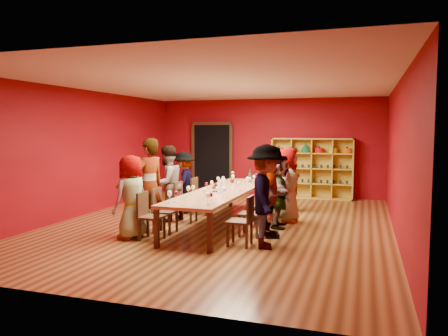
{
  "coord_description": "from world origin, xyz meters",
  "views": [
    {
      "loc": [
        2.91,
        -8.86,
        2.04
      ],
      "look_at": [
        -0.24,
        0.84,
        1.15
      ],
      "focal_mm": 35.0,
      "sensor_mm": 36.0,
      "label": 1
    }
  ],
  "objects": [
    {
      "name": "person_left_0",
      "position": [
        -1.25,
        -1.69,
        0.79
      ],
      "size": [
        0.61,
        0.86,
        1.58
      ],
      "primitive_type": "imported",
      "rotation": [
        0.0,
        0.0,
        -1.84
      ],
      "color": "#121B34",
      "rests_on": "ground"
    },
    {
      "name": "wine_bottle",
      "position": [
        0.22,
        1.51,
        0.88
      ],
      "size": [
        0.1,
        0.1,
        0.33
      ],
      "color": "#163C1C",
      "rests_on": "tasting_table"
    },
    {
      "name": "person_left_1",
      "position": [
        -1.17,
        -1.12,
        0.94
      ],
      "size": [
        0.73,
        0.83,
        1.88
      ],
      "primitive_type": "imported",
      "rotation": [
        0.0,
        0.0,
        -1.96
      ],
      "color": "#131934",
      "rests_on": "ground"
    },
    {
      "name": "chair_person_left_2",
      "position": [
        -0.91,
        -0.05,
        0.5
      ],
      "size": [
        0.42,
        0.42,
        0.89
      ],
      "color": "black",
      "rests_on": "ground"
    },
    {
      "name": "wine_glass_14",
      "position": [
        0.34,
        0.03,
        0.88
      ],
      "size": [
        0.07,
        0.07,
        0.18
      ],
      "color": "white",
      "rests_on": "tasting_table"
    },
    {
      "name": "wine_glass_9",
      "position": [
        0.0,
        -0.47,
        0.9
      ],
      "size": [
        0.08,
        0.08,
        0.21
      ],
      "color": "white",
      "rests_on": "tasting_table"
    },
    {
      "name": "doorway",
      "position": [
        -1.8,
        4.43,
        1.12
      ],
      "size": [
        1.4,
        0.17,
        2.3
      ],
      "color": "black",
      "rests_on": "ground"
    },
    {
      "name": "wine_glass_16",
      "position": [
        0.3,
        1.79,
        0.9
      ],
      "size": [
        0.08,
        0.08,
        0.2
      ],
      "color": "white",
      "rests_on": "tasting_table"
    },
    {
      "name": "person_left_2",
      "position": [
        -1.29,
        -0.05,
        0.85
      ],
      "size": [
        0.74,
        0.94,
        1.7
      ],
      "primitive_type": "imported",
      "rotation": [
        0.0,
        0.0,
        -1.97
      ],
      "color": "#5E7BC2",
      "rests_on": "ground"
    },
    {
      "name": "person_right_0",
      "position": [
        1.31,
        -1.56,
        0.9
      ],
      "size": [
        0.75,
        1.24,
        1.8
      ],
      "primitive_type": "imported",
      "rotation": [
        0.0,
        0.0,
        1.82
      ],
      "color": "#131935",
      "rests_on": "ground"
    },
    {
      "name": "wine_glass_23",
      "position": [
        -0.36,
        -1.05,
        0.9
      ],
      "size": [
        0.08,
        0.08,
        0.2
      ],
      "color": "white",
      "rests_on": "tasting_table"
    },
    {
      "name": "chair_person_right_0",
      "position": [
        0.91,
        -1.56,
        0.5
      ],
      "size": [
        0.42,
        0.42,
        0.89
      ],
      "color": "black",
      "rests_on": "ground"
    },
    {
      "name": "wine_glass_13",
      "position": [
        -0.32,
        -0.15,
        0.88
      ],
      "size": [
        0.07,
        0.07,
        0.18
      ],
      "color": "white",
      "rests_on": "tasting_table"
    },
    {
      "name": "tasting_table",
      "position": [
        0.0,
        0.0,
        0.7
      ],
      "size": [
        1.1,
        4.5,
        0.75
      ],
      "color": "#B6784B",
      "rests_on": "ground"
    },
    {
      "name": "wine_glass_18",
      "position": [
        0.33,
        -1.67,
        0.89
      ],
      "size": [
        0.08,
        0.08,
        0.19
      ],
      "color": "white",
      "rests_on": "tasting_table"
    },
    {
      "name": "chair_person_left_0",
      "position": [
        -0.91,
        -1.69,
        0.5
      ],
      "size": [
        0.42,
        0.42,
        0.89
      ],
      "color": "black",
      "rests_on": "ground"
    },
    {
      "name": "shelving_unit",
      "position": [
        1.4,
        4.32,
        0.98
      ],
      "size": [
        2.4,
        0.4,
        1.8
      ],
      "color": "gold",
      "rests_on": "ground"
    },
    {
      "name": "wine_glass_1",
      "position": [
        0.34,
        1.0,
        0.89
      ],
      "size": [
        0.08,
        0.08,
        0.19
      ],
      "color": "white",
      "rests_on": "tasting_table"
    },
    {
      "name": "wine_glass_11",
      "position": [
        -0.3,
        -1.78,
        0.9
      ],
      "size": [
        0.08,
        0.08,
        0.21
      ],
      "color": "white",
      "rests_on": "tasting_table"
    },
    {
      "name": "chair_person_right_4",
      "position": [
        0.91,
        1.99,
        0.5
      ],
      "size": [
        0.42,
        0.42,
        0.89
      ],
      "color": "black",
      "rests_on": "ground"
    },
    {
      "name": "wine_glass_2",
      "position": [
        0.13,
        0.28,
        0.91
      ],
      "size": [
        0.09,
        0.09,
        0.22
      ],
      "color": "white",
      "rests_on": "tasting_table"
    },
    {
      "name": "wine_glass_12",
      "position": [
        -0.32,
        1.79,
        0.9
      ],
      "size": [
        0.09,
        0.09,
        0.21
      ],
      "color": "white",
      "rests_on": "tasting_table"
    },
    {
      "name": "wine_glass_3",
      "position": [
        -0.36,
        1.93,
        0.91
      ],
      "size": [
        0.09,
        0.09,
        0.22
      ],
      "color": "white",
      "rests_on": "tasting_table"
    },
    {
      "name": "wine_glass_8",
      "position": [
        -0.35,
        -0.84,
        0.89
      ],
      "size": [
        0.08,
        0.08,
        0.19
      ],
      "color": "white",
      "rests_on": "tasting_table"
    },
    {
      "name": "person_left_3",
      "position": [
        -1.3,
        0.9,
        0.76
      ],
      "size": [
        0.49,
        1.01,
        1.52
      ],
      "primitive_type": "imported",
      "rotation": [
        0.0,
        0.0,
        -1.49
      ],
      "color": "#141A39",
      "rests_on": "ground"
    },
    {
      "name": "wine_glass_21",
      "position": [
        -0.17,
        1.33,
        0.9
      ],
      "size": [
        0.08,
        0.08,
        0.2
      ],
      "color": "white",
      "rests_on": "tasting_table"
    },
    {
      "name": "wine_glass_6",
      "position": [
        0.35,
        0.77,
        0.91
      ],
      "size": [
        0.09,
        0.09,
        0.22
      ],
      "color": "white",
      "rests_on": "tasting_table"
    },
    {
      "name": "person_right_1",
      "position": [
        1.21,
        -0.82,
        0.79
      ],
      "size": [
        0.69,
        1.01,
        1.57
      ],
      "primitive_type": "imported",
      "rotation": [
        0.0,
        0.0,
        1.89
      ],
      "color": "#141838",
      "rests_on": "ground"
    },
    {
      "name": "wine_glass_7",
      "position": [
        0.35,
        -0.97,
        0.89
      ],
      "size": [
        0.08,
        0.08,
        0.2
      ],
      "color": "white",
      "rests_on": "tasting_table"
    },
    {
      "name": "chair_person_right_3",
      "position": [
        0.91,
        0.71,
        0.5
      ],
      "size": [
        0.42,
        0.42,
        0.89
      ],
      "color": "black",
      "rests_on": "ground"
    },
    {
      "name": "carafe_a",
      "position": [
        -0.09,
        0.3,
        0.87
      ],
      "size": [
        0.12,
        0.12,
        0.26
      ],
      "color": "white",
      "rests_on": "tasting_table"
    },
    {
      "name": "wine_glass_22",
      "position": [
        0.29,
        1.6,
        0.88
      ],
      "size": [
        0.07,
        0.07,
        0.18
      ],
      "color": "white",
      "rests_on": "tasting_table"
    },
    {
      "name": "chair_person_left_3",
      "position": [
        -0.91,
        0.9,
        0.5
      ],
      "size": [
        0.42,
        0.42,
        0.89
      ],
      "color": "black",
      "rests_on": "ground"
    },
    {
      "name": "chair_person_right_1",
      "position": [
        0.91,
        -0.82,
        0.5
      ],
      "size": [
        0.42,
        0.42,
        0.89
      ],
      "color": "black",
      "rests_on": "ground"
    },
    {
      "name": "room_shell",
      "position": [
        0.0,
        0.0,
        1.5
      ],
      "size": [
        7.1,
        9.1,
        3.04
      ],
      "color": "#5A3517",
      "rests_on": "ground"
    },
    {
      "name": "wine_glass_4",
      "position": [
        -0.33,
        1.07,
        0.88
      ],
      "size": [
        0.07,
        0.07,
        0.19
      ],
      "color": "white",
      "rests_on": "tasting_table"
    },
    {
      "name": "carafe_b",
      "position": [
        0.11,
        -0.5,
        0.88
      ],
      "size": [
        0.12,
        0.12,
        0.28
      ],
      "color": "white",
      "rests_on": "tasting_table"
    },
    {
      "name": "wine_glass_5",
      "position": [
        -0.37,
        0.79,
        0.89
      ],
      "size": [
        0.08,
        0.08,
        0.19
      ],
      "color": "white",
      "rests_on": "tasting_table"
    },
    {
      "name": "wine_glass_15",
      "position": [
        -0.29,
        0.12,
        0.88
      ],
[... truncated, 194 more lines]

